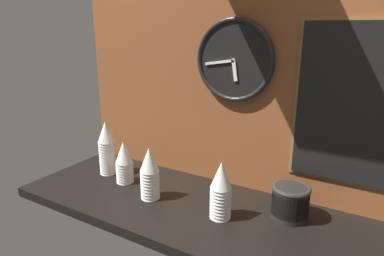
# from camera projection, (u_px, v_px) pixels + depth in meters

# --- Properties ---
(ground_plane) EXTENTS (1.60, 0.56, 0.04)m
(ground_plane) POSITION_uv_depth(u_px,v_px,m) (205.00, 212.00, 1.37)
(ground_plane) COLOR black
(wall_tiled_back) EXTENTS (1.60, 0.03, 1.05)m
(wall_tiled_back) POSITION_uv_depth(u_px,v_px,m) (237.00, 68.00, 1.43)
(wall_tiled_back) COLOR brown
(wall_tiled_back) RESTS_ON ground_plane
(cup_stack_center_right) EXTENTS (0.08, 0.08, 0.22)m
(cup_stack_center_right) POSITION_uv_depth(u_px,v_px,m) (221.00, 190.00, 1.26)
(cup_stack_center_right) COLOR white
(cup_stack_center_right) RESTS_ON ground_plane
(cup_stack_left) EXTENTS (0.08, 0.08, 0.20)m
(cup_stack_left) POSITION_uv_depth(u_px,v_px,m) (124.00, 162.00, 1.56)
(cup_stack_left) COLOR white
(cup_stack_left) RESTS_ON ground_plane
(cup_stack_far_left) EXTENTS (0.08, 0.08, 0.26)m
(cup_stack_far_left) POSITION_uv_depth(u_px,v_px,m) (107.00, 148.00, 1.65)
(cup_stack_far_left) COLOR white
(cup_stack_far_left) RESTS_ON ground_plane
(cup_stack_center_left) EXTENTS (0.08, 0.08, 0.22)m
(cup_stack_center_left) POSITION_uv_depth(u_px,v_px,m) (150.00, 173.00, 1.41)
(cup_stack_center_left) COLOR white
(cup_stack_center_left) RESTS_ON ground_plane
(bowl_stack_right) EXTENTS (0.14, 0.14, 0.13)m
(bowl_stack_right) POSITION_uv_depth(u_px,v_px,m) (290.00, 201.00, 1.27)
(bowl_stack_right) COLOR black
(bowl_stack_right) RESTS_ON ground_plane
(wall_clock) EXTENTS (0.34, 0.03, 0.34)m
(wall_clock) POSITION_uv_depth(u_px,v_px,m) (234.00, 60.00, 1.39)
(wall_clock) COLOR black
(menu_board) EXTENTS (0.39, 0.01, 0.60)m
(menu_board) POSITION_uv_depth(u_px,v_px,m) (350.00, 105.00, 1.22)
(menu_board) COLOR olive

